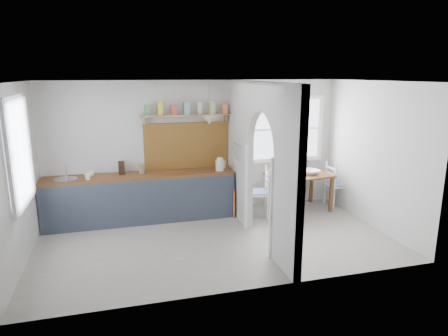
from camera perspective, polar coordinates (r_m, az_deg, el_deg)
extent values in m
cube|color=gray|center=(6.76, -1.01, -10.34)|extent=(5.80, 3.20, 0.01)
cube|color=#BEBEBE|center=(6.19, -1.11, 12.26)|extent=(5.80, 3.20, 0.01)
cube|color=#BEBEBE|center=(7.88, -3.90, 2.96)|extent=(5.80, 0.01, 2.60)
cube|color=#BEBEBE|center=(4.87, 3.55, -3.61)|extent=(5.80, 0.01, 2.60)
cube|color=#BEBEBE|center=(6.33, -27.44, -1.13)|extent=(0.01, 3.20, 2.60)
cube|color=#BEBEBE|center=(7.58, 20.73, 1.70)|extent=(0.01, 3.20, 2.60)
cube|color=#BEBEBE|center=(5.48, 9.17, -1.83)|extent=(0.12, 0.80, 2.60)
cube|color=#BEBEBE|center=(7.48, 2.28, 2.42)|extent=(0.12, 1.20, 2.60)
cube|color=#BEBEBE|center=(6.25, 5.66, 7.38)|extent=(0.12, 1.20, 1.05)
cube|color=brown|center=(7.55, -11.83, -1.07)|extent=(3.50, 0.60, 0.05)
cube|color=#3D4756|center=(7.40, -11.53, -4.98)|extent=(3.50, 0.03, 0.85)
cube|color=black|center=(7.72, -11.70, -4.22)|extent=(3.46, 0.45, 0.85)
cylinder|color=#B0B5BC|center=(7.59, -21.67, -1.55)|extent=(0.40, 0.40, 0.02)
cube|color=brown|center=(7.81, -5.34, 3.21)|extent=(1.65, 0.03, 0.90)
cube|color=#A17952|center=(7.65, -5.33, 7.53)|extent=(1.75, 0.20, 0.03)
cube|color=#397244|center=(7.55, -10.98, 8.07)|extent=(0.09, 0.09, 0.18)
cube|color=gold|center=(7.57, -9.09, 8.16)|extent=(0.09, 0.09, 0.18)
cube|color=#A2301F|center=(7.60, -7.21, 8.25)|extent=(0.09, 0.09, 0.18)
cube|color=#5D938C|center=(7.64, -5.34, 8.32)|extent=(0.09, 0.09, 0.18)
cube|color=#C3B894|center=(7.68, -3.50, 8.38)|extent=(0.09, 0.09, 0.18)
cube|color=#97B374|center=(7.74, -1.68, 8.43)|extent=(0.09, 0.09, 0.18)
cube|color=#DA6235|center=(7.80, 0.11, 8.48)|extent=(0.09, 0.09, 0.18)
cone|color=silver|center=(7.39, -2.13, 6.84)|extent=(0.26, 0.26, 0.16)
cylinder|color=#B0B5BC|center=(7.33, 1.85, 3.39)|extent=(0.02, 0.50, 0.02)
imported|color=white|center=(7.39, -18.90, -1.21)|extent=(0.11, 0.11, 0.10)
imported|color=white|center=(7.63, -18.41, -0.79)|extent=(0.14, 0.14, 0.09)
cube|color=black|center=(7.64, -14.43, 0.04)|extent=(0.12, 0.16, 0.23)
cylinder|color=olive|center=(7.57, -11.69, -0.12)|extent=(0.14, 0.14, 0.18)
cube|color=#C42C76|center=(7.67, 1.44, -5.22)|extent=(0.02, 0.03, 0.58)
cube|color=orange|center=(7.68, 1.45, -5.40)|extent=(0.02, 0.03, 0.53)
imported|color=white|center=(8.16, 12.29, -0.55)|extent=(0.43, 0.43, 0.09)
imported|color=#6BA171|center=(7.90, 10.28, -0.85)|extent=(0.14, 0.14, 0.10)
cylinder|color=black|center=(7.91, 8.63, -1.08)|extent=(0.24, 0.24, 0.02)
imported|color=#694171|center=(8.27, 10.39, 0.19)|extent=(0.24, 0.24, 0.22)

